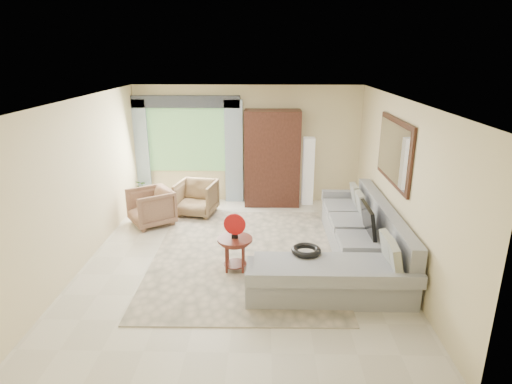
{
  "coord_description": "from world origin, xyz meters",
  "views": [
    {
      "loc": [
        0.41,
        -6.39,
        3.26
      ],
      "look_at": [
        0.25,
        0.35,
        1.05
      ],
      "focal_mm": 30.0,
      "sensor_mm": 36.0,
      "label": 1
    }
  ],
  "objects_px": {
    "coffee_table": "(235,253)",
    "armoire": "(272,158)",
    "sectional_sofa": "(351,249)",
    "armchair_left": "(151,207)",
    "potted_plant": "(143,190)",
    "tv_screen": "(368,220)",
    "floor_lamp": "(308,171)",
    "armchair_right": "(196,198)"
  },
  "relations": [
    {
      "from": "potted_plant",
      "to": "armoire",
      "type": "height_order",
      "value": "armoire"
    },
    {
      "from": "armchair_right",
      "to": "potted_plant",
      "type": "distance_m",
      "value": 1.59
    },
    {
      "from": "tv_screen",
      "to": "potted_plant",
      "type": "height_order",
      "value": "tv_screen"
    },
    {
      "from": "armchair_left",
      "to": "armoire",
      "type": "xyz_separation_m",
      "value": [
        2.4,
        1.26,
        0.69
      ]
    },
    {
      "from": "armchair_right",
      "to": "floor_lamp",
      "type": "xyz_separation_m",
      "value": [
        2.39,
        0.75,
        0.39
      ]
    },
    {
      "from": "sectional_sofa",
      "to": "coffee_table",
      "type": "relative_size",
      "value": 6.37
    },
    {
      "from": "tv_screen",
      "to": "armchair_right",
      "type": "xyz_separation_m",
      "value": [
        -3.09,
        2.07,
        -0.36
      ]
    },
    {
      "from": "armoire",
      "to": "floor_lamp",
      "type": "height_order",
      "value": "armoire"
    },
    {
      "from": "potted_plant",
      "to": "floor_lamp",
      "type": "xyz_separation_m",
      "value": [
        3.75,
        -0.06,
        0.49
      ]
    },
    {
      "from": "sectional_sofa",
      "to": "floor_lamp",
      "type": "bearing_deg",
      "value": 98.33
    },
    {
      "from": "armoire",
      "to": "sectional_sofa",
      "type": "bearing_deg",
      "value": -66.94
    },
    {
      "from": "coffee_table",
      "to": "armoire",
      "type": "relative_size",
      "value": 0.26
    },
    {
      "from": "sectional_sofa",
      "to": "potted_plant",
      "type": "xyz_separation_m",
      "value": [
        -4.18,
        3.02,
        -0.03
      ]
    },
    {
      "from": "coffee_table",
      "to": "armchair_left",
      "type": "xyz_separation_m",
      "value": [
        -1.79,
        1.85,
        0.07
      ]
    },
    {
      "from": "potted_plant",
      "to": "tv_screen",
      "type": "bearing_deg",
      "value": -32.93
    },
    {
      "from": "potted_plant",
      "to": "sectional_sofa",
      "type": "bearing_deg",
      "value": -35.83
    },
    {
      "from": "tv_screen",
      "to": "floor_lamp",
      "type": "height_order",
      "value": "floor_lamp"
    },
    {
      "from": "armchair_left",
      "to": "floor_lamp",
      "type": "xyz_separation_m",
      "value": [
        3.2,
        1.32,
        0.39
      ]
    },
    {
      "from": "sectional_sofa",
      "to": "armchair_left",
      "type": "distance_m",
      "value": 3.98
    },
    {
      "from": "armchair_left",
      "to": "floor_lamp",
      "type": "distance_m",
      "value": 3.48
    },
    {
      "from": "armchair_left",
      "to": "potted_plant",
      "type": "bearing_deg",
      "value": 167.14
    },
    {
      "from": "sectional_sofa",
      "to": "armchair_right",
      "type": "height_order",
      "value": "sectional_sofa"
    },
    {
      "from": "armoire",
      "to": "armchair_left",
      "type": "bearing_deg",
      "value": -152.28
    },
    {
      "from": "tv_screen",
      "to": "armchair_right",
      "type": "height_order",
      "value": "tv_screen"
    },
    {
      "from": "coffee_table",
      "to": "potted_plant",
      "type": "bearing_deg",
      "value": 125.88
    },
    {
      "from": "sectional_sofa",
      "to": "potted_plant",
      "type": "height_order",
      "value": "sectional_sofa"
    },
    {
      "from": "coffee_table",
      "to": "potted_plant",
      "type": "height_order",
      "value": "coffee_table"
    },
    {
      "from": "potted_plant",
      "to": "floor_lamp",
      "type": "bearing_deg",
      "value": -0.95
    },
    {
      "from": "armoire",
      "to": "floor_lamp",
      "type": "relative_size",
      "value": 1.4
    },
    {
      "from": "coffee_table",
      "to": "floor_lamp",
      "type": "bearing_deg",
      "value": 66.08
    },
    {
      "from": "potted_plant",
      "to": "floor_lamp",
      "type": "height_order",
      "value": "floor_lamp"
    },
    {
      "from": "tv_screen",
      "to": "potted_plant",
      "type": "xyz_separation_m",
      "value": [
        -4.45,
        2.88,
        -0.46
      ]
    },
    {
      "from": "sectional_sofa",
      "to": "coffee_table",
      "type": "height_order",
      "value": "sectional_sofa"
    },
    {
      "from": "armchair_left",
      "to": "armoire",
      "type": "distance_m",
      "value": 2.8
    },
    {
      "from": "sectional_sofa",
      "to": "armoire",
      "type": "bearing_deg",
      "value": 113.06
    },
    {
      "from": "potted_plant",
      "to": "armoire",
      "type": "relative_size",
      "value": 0.25
    },
    {
      "from": "armchair_right",
      "to": "armoire",
      "type": "height_order",
      "value": "armoire"
    },
    {
      "from": "tv_screen",
      "to": "armoire",
      "type": "bearing_deg",
      "value": 118.53
    },
    {
      "from": "sectional_sofa",
      "to": "armoire",
      "type": "relative_size",
      "value": 1.65
    },
    {
      "from": "coffee_table",
      "to": "armchair_left",
      "type": "height_order",
      "value": "armchair_left"
    },
    {
      "from": "coffee_table",
      "to": "armchair_left",
      "type": "bearing_deg",
      "value": 133.99
    },
    {
      "from": "coffee_table",
      "to": "armoire",
      "type": "xyz_separation_m",
      "value": [
        0.61,
        3.11,
        0.76
      ]
    }
  ]
}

